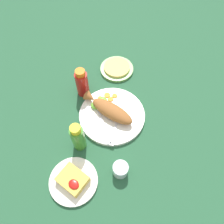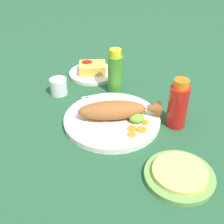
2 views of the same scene
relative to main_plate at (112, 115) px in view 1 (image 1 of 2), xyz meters
The scene contains 18 objects.
ground_plane 0.01m from the main_plate, ahead, with size 4.00×4.00×0.00m, color #235133.
main_plate is the anchor object (origin of this frame).
fried_fish 0.04m from the main_plate, behind, with size 0.26×0.08×0.05m.
fork_near 0.08m from the main_plate, 43.08° to the right, with size 0.09×0.17×0.00m.
fork_far 0.08m from the main_plate, 79.23° to the right, with size 0.16×0.12×0.00m.
carrot_slice_near 0.10m from the main_plate, 119.31° to the left, with size 0.03×0.03×0.00m, color orange.
carrot_slice_mid 0.08m from the main_plate, 131.37° to the left, with size 0.03×0.03×0.00m, color orange.
carrot_slice_far 0.11m from the main_plate, 139.14° to the left, with size 0.03×0.03×0.00m, color orange.
carrot_slice_extra 0.11m from the main_plate, 159.43° to the left, with size 0.02×0.02×0.00m, color orange.
lime_wedge_main 0.08m from the main_plate, 159.79° to the left, with size 0.05×0.04×0.03m, color #6BB233.
lime_wedge_side 0.09m from the main_plate, 169.61° to the right, with size 0.04×0.03×0.02m, color #6BB233.
hot_sauce_bottle_red 0.21m from the main_plate, behind, with size 0.06×0.06×0.16m.
hot_sauce_bottle_green 0.21m from the main_plate, 97.37° to the right, with size 0.06×0.06×0.16m.
salt_cup 0.26m from the main_plate, 46.14° to the right, with size 0.06×0.06×0.06m.
side_plate_fries 0.33m from the main_plate, 80.25° to the right, with size 0.19×0.19×0.01m, color white.
fries_pile 0.33m from the main_plate, 80.14° to the right, with size 0.10×0.09×0.04m.
tortilla_plate 0.29m from the main_plate, 121.52° to the left, with size 0.17×0.17×0.01m, color #6B9E4C.
tortilla_stack 0.29m from the main_plate, 121.52° to the left, with size 0.14×0.14×0.01m, color #E0C666.
Camera 1 is at (0.30, -0.40, 0.88)m, focal length 35.00 mm.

